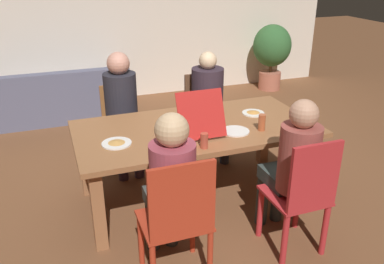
{
  "coord_description": "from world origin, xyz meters",
  "views": [
    {
      "loc": [
        -1.17,
        -3.11,
        2.12
      ],
      "look_at": [
        0.0,
        0.1,
        0.64
      ],
      "focal_mm": 37.98,
      "sensor_mm": 36.0,
      "label": 1
    }
  ],
  "objects_px": {
    "plate_1": "(117,143)",
    "drinking_glass_1": "(262,122)",
    "dining_table": "(196,136)",
    "drinking_glass_2": "(204,141)",
    "person_2": "(122,103)",
    "chair_3": "(204,109)",
    "pizza_box_0": "(192,123)",
    "couch": "(53,100)",
    "chair_2": "(121,121)",
    "person_0": "(170,182)",
    "potted_plant": "(272,50)",
    "drinking_glass_0": "(157,148)",
    "person_1": "(293,162)",
    "plate_2": "(235,131)",
    "person_3": "(209,97)",
    "plate_0": "(253,113)",
    "chair_1": "(302,196)",
    "chair_0": "(178,218)"
  },
  "relations": [
    {
      "from": "plate_1",
      "to": "drinking_glass_1",
      "type": "xyz_separation_m",
      "value": [
        1.23,
        -0.15,
        0.06
      ]
    },
    {
      "from": "dining_table",
      "to": "drinking_glass_2",
      "type": "xyz_separation_m",
      "value": [
        -0.09,
        -0.43,
        0.16
      ]
    },
    {
      "from": "person_2",
      "to": "dining_table",
      "type": "bearing_deg",
      "value": -59.29
    },
    {
      "from": "chair_3",
      "to": "pizza_box_0",
      "type": "bearing_deg",
      "value": -117.46
    },
    {
      "from": "couch",
      "to": "person_2",
      "type": "bearing_deg",
      "value": -69.93
    },
    {
      "from": "chair_2",
      "to": "drinking_glass_2",
      "type": "xyz_separation_m",
      "value": [
        0.4,
        -1.4,
        0.31
      ]
    },
    {
      "from": "chair_3",
      "to": "person_0",
      "type": "bearing_deg",
      "value": -118.2
    },
    {
      "from": "potted_plant",
      "to": "chair_2",
      "type": "bearing_deg",
      "value": -147.79
    },
    {
      "from": "pizza_box_0",
      "to": "drinking_glass_2",
      "type": "xyz_separation_m",
      "value": [
        -0.05,
        -0.4,
        0.01
      ]
    },
    {
      "from": "drinking_glass_0",
      "to": "drinking_glass_1",
      "type": "bearing_deg",
      "value": 8.16
    },
    {
      "from": "person_1",
      "to": "plate_1",
      "type": "relative_size",
      "value": 5.06
    },
    {
      "from": "person_2",
      "to": "plate_2",
      "type": "height_order",
      "value": "person_2"
    },
    {
      "from": "plate_2",
      "to": "potted_plant",
      "type": "bearing_deg",
      "value": 54.83
    },
    {
      "from": "person_1",
      "to": "person_3",
      "type": "xyz_separation_m",
      "value": [
        -0.0,
        1.65,
        -0.01
      ]
    },
    {
      "from": "plate_0",
      "to": "pizza_box_0",
      "type": "bearing_deg",
      "value": -168.35
    },
    {
      "from": "dining_table",
      "to": "plate_1",
      "type": "height_order",
      "value": "plate_1"
    },
    {
      "from": "person_3",
      "to": "potted_plant",
      "type": "xyz_separation_m",
      "value": [
        1.95,
        1.99,
        -0.03
      ]
    },
    {
      "from": "person_1",
      "to": "couch",
      "type": "height_order",
      "value": "person_1"
    },
    {
      "from": "chair_3",
      "to": "drinking_glass_1",
      "type": "xyz_separation_m",
      "value": [
        0.05,
        -1.22,
        0.3
      ]
    },
    {
      "from": "plate_0",
      "to": "plate_1",
      "type": "distance_m",
      "value": 1.38
    },
    {
      "from": "person_2",
      "to": "plate_2",
      "type": "bearing_deg",
      "value": -53.91
    },
    {
      "from": "drinking_glass_1",
      "to": "pizza_box_0",
      "type": "bearing_deg",
      "value": 156.27
    },
    {
      "from": "drinking_glass_1",
      "to": "drinking_glass_0",
      "type": "bearing_deg",
      "value": -171.84
    },
    {
      "from": "person_2",
      "to": "plate_1",
      "type": "relative_size",
      "value": 5.19
    },
    {
      "from": "chair_3",
      "to": "person_3",
      "type": "relative_size",
      "value": 0.76
    },
    {
      "from": "plate_1",
      "to": "drinking_glass_1",
      "type": "height_order",
      "value": "drinking_glass_1"
    },
    {
      "from": "dining_table",
      "to": "plate_0",
      "type": "relative_size",
      "value": 10.0
    },
    {
      "from": "drinking_glass_1",
      "to": "plate_0",
      "type": "bearing_deg",
      "value": 72.12
    },
    {
      "from": "chair_1",
      "to": "plate_2",
      "type": "height_order",
      "value": "chair_1"
    },
    {
      "from": "chair_0",
      "to": "drinking_glass_0",
      "type": "distance_m",
      "value": 0.63
    },
    {
      "from": "dining_table",
      "to": "plate_1",
      "type": "relative_size",
      "value": 8.8
    },
    {
      "from": "drinking_glass_2",
      "to": "dining_table",
      "type": "bearing_deg",
      "value": 77.94
    },
    {
      "from": "chair_2",
      "to": "chair_3",
      "type": "distance_m",
      "value": 0.96
    },
    {
      "from": "dining_table",
      "to": "plate_0",
      "type": "xyz_separation_m",
      "value": [
        0.63,
        0.11,
        0.11
      ]
    },
    {
      "from": "dining_table",
      "to": "chair_0",
      "type": "height_order",
      "value": "chair_0"
    },
    {
      "from": "drinking_glass_1",
      "to": "couch",
      "type": "height_order",
      "value": "drinking_glass_1"
    },
    {
      "from": "chair_0",
      "to": "person_3",
      "type": "height_order",
      "value": "person_3"
    },
    {
      "from": "person_0",
      "to": "drinking_glass_1",
      "type": "distance_m",
      "value": 1.15
    },
    {
      "from": "dining_table",
      "to": "drinking_glass_2",
      "type": "distance_m",
      "value": 0.47
    },
    {
      "from": "dining_table",
      "to": "drinking_glass_1",
      "type": "distance_m",
      "value": 0.6
    },
    {
      "from": "plate_0",
      "to": "plate_1",
      "type": "height_order",
      "value": "same"
    },
    {
      "from": "couch",
      "to": "chair_3",
      "type": "bearing_deg",
      "value": -46.25
    },
    {
      "from": "plate_1",
      "to": "potted_plant",
      "type": "bearing_deg",
      "value": 42.95
    },
    {
      "from": "dining_table",
      "to": "chair_0",
      "type": "bearing_deg",
      "value": -116.64
    },
    {
      "from": "person_0",
      "to": "person_2",
      "type": "distance_m",
      "value": 1.67
    },
    {
      "from": "person_3",
      "to": "potted_plant",
      "type": "bearing_deg",
      "value": 45.58
    },
    {
      "from": "person_1",
      "to": "plate_2",
      "type": "distance_m",
      "value": 0.64
    },
    {
      "from": "drinking_glass_2",
      "to": "couch",
      "type": "bearing_deg",
      "value": 109.1
    },
    {
      "from": "drinking_glass_1",
      "to": "drinking_glass_2",
      "type": "bearing_deg",
      "value": -165.01
    },
    {
      "from": "plate_2",
      "to": "drinking_glass_0",
      "type": "height_order",
      "value": "drinking_glass_0"
    }
  ]
}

